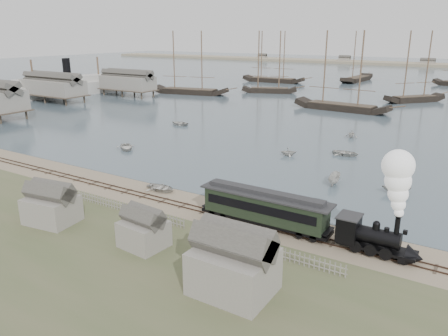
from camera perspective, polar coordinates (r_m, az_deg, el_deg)
The scene contains 27 objects.
ground at distance 52.28m, azimuth -3.17°, elevation -4.46°, with size 600.00×600.00×0.00m, color tan.
harbor_water at distance 212.35m, azimuth 24.67°, elevation 10.55°, with size 600.00×336.00×0.06m, color #445962.
rail_track at distance 50.76m, azimuth -4.47°, elevation -5.12°, with size 120.00×1.80×0.16m.
picket_fence_west at distance 51.33m, azimuth -13.70°, elevation -5.37°, with size 19.00×0.10×1.20m, color gray, non-canonical shape.
picket_fence_east at distance 40.60m, azimuth 5.41°, elevation -11.26°, with size 15.00×0.10×1.20m, color gray, non-canonical shape.
shed_left at distance 50.34m, azimuth -21.40°, elevation -6.58°, with size 5.00×4.00×4.10m, color gray, non-canonical shape.
shed_mid at distance 42.64m, azimuth -10.34°, elevation -10.01°, with size 4.00×3.50×3.60m, color gray, non-canonical shape.
shed_right at distance 35.47m, azimuth 1.23°, elevation -15.78°, with size 6.00×5.00×5.10m, color gray, non-canonical shape.
western_wharf at distance 131.94m, azimuth -20.79°, elevation 9.55°, with size 36.00×56.00×8.00m, color gray, non-canonical shape.
far_spit at distance 291.60m, azimuth 26.97°, elevation 11.69°, with size 500.00×20.00×1.80m, color tan.
locomotive at distance 40.96m, azimuth 20.84°, elevation -5.32°, with size 7.65×2.86×9.54m.
passenger_coach at distance 45.30m, azimuth 5.32°, elevation -5.07°, with size 14.19×2.74×3.45m.
beached_dinghy at distance 56.22m, azimuth -8.22°, elevation -2.57°, with size 4.02×2.87×0.83m, color beige.
steamship at distance 150.41m, azimuth -19.76°, elevation 11.16°, with size 52.67×8.78×11.52m, color beige, non-canonical shape.
rowboat_0 at distance 76.87m, azimuth -12.65°, elevation 2.69°, with size 4.40×3.14×0.91m, color beige.
rowboat_1 at distance 71.98m, azimuth 8.43°, elevation 2.13°, with size 2.61×2.25×1.38m, color beige.
rowboat_2 at distance 59.63m, azimuth 14.17°, elevation -1.42°, with size 3.57×1.34×1.38m, color beige.
rowboat_3 at distance 74.10m, azimuth 15.60°, elevation 1.91°, with size 4.22×3.02×0.87m, color beige.
rowboat_4 at distance 58.42m, azimuth 21.62°, elevation -2.30°, with size 3.49×3.01×1.84m, color beige.
rowboat_6 at distance 95.83m, azimuth -5.86°, elevation 5.87°, with size 4.19×2.99×0.87m, color beige.
rowboat_7 at distance 87.30m, azimuth 16.31°, elevation 4.33°, with size 2.78×2.40×1.47m, color beige.
schooner_0 at distance 144.28m, azimuth -4.58°, elevation 13.56°, with size 25.57×5.90×20.00m, color black, non-canonical shape.
schooner_1 at distance 147.08m, azimuth 6.04°, elevation 13.60°, with size 17.93×4.14×20.00m, color black, non-canonical shape.
schooner_2 at distance 116.54m, azimuth 15.42°, elevation 12.13°, with size 24.64×5.69×20.00m, color black, non-canonical shape.
schooner_3 at distance 138.04m, azimuth 24.05°, elevation 12.00°, with size 18.76×4.33×20.00m, color black, non-canonical shape.
schooner_6 at distance 179.82m, azimuth 6.52°, elevation 14.24°, with size 25.20×5.81×20.00m, color black, non-canonical shape.
schooner_7 at distance 190.58m, azimuth 17.21°, elevation 13.77°, with size 25.09×5.79×20.00m, color black, non-canonical shape.
Camera 1 is at (28.11, -39.59, 19.37)m, focal length 35.00 mm.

